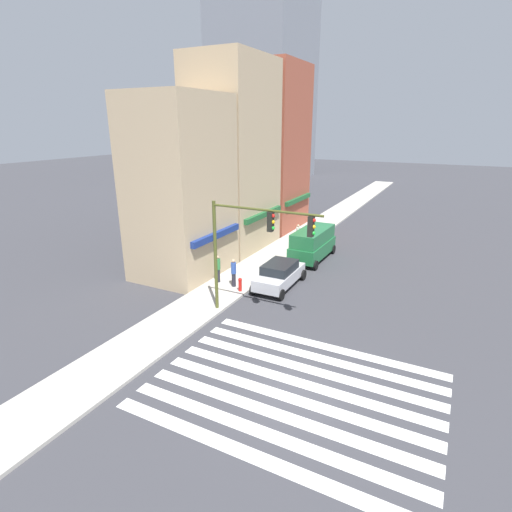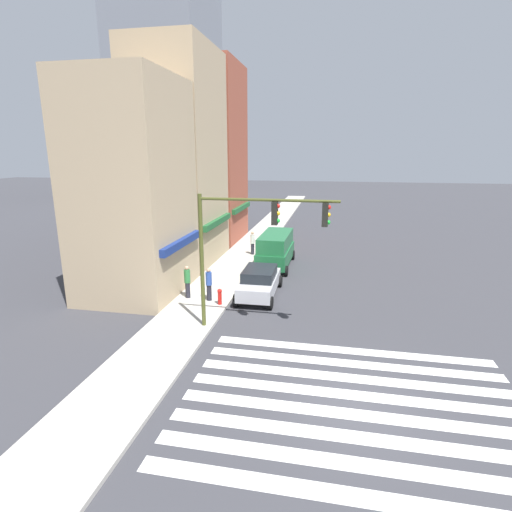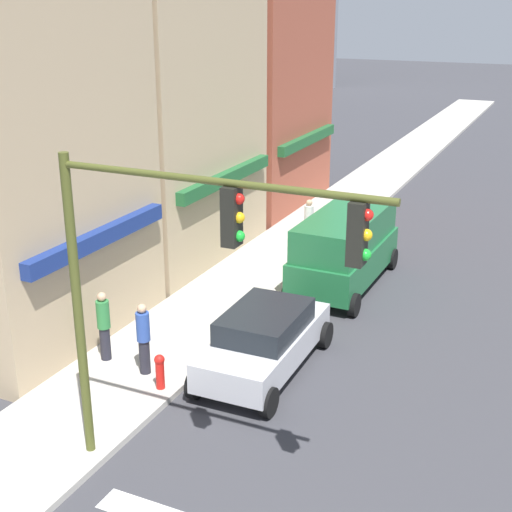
% 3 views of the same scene
% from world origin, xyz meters
% --- Properties ---
extents(ground_plane, '(200.00, 200.00, 0.00)m').
position_xyz_m(ground_plane, '(0.00, 0.00, 0.00)').
color(ground_plane, '#38383D').
extents(sidewalk_left, '(120.00, 3.00, 0.15)m').
position_xyz_m(sidewalk_left, '(0.00, 7.50, 0.07)').
color(sidewalk_left, '#B2ADA3').
rests_on(sidewalk_left, ground_plane).
extents(crosswalk_stripes, '(7.73, 10.80, 0.01)m').
position_xyz_m(crosswalk_stripes, '(0.00, 0.00, 0.00)').
color(crosswalk_stripes, silver).
rests_on(crosswalk_stripes, ground_plane).
extents(storefront_row, '(20.58, 5.30, 14.89)m').
position_xyz_m(storefront_row, '(16.17, 11.50, 6.93)').
color(storefront_row, tan).
rests_on(storefront_row, ground_plane).
extents(tower_distant, '(16.77, 14.26, 56.11)m').
position_xyz_m(tower_distant, '(56.32, 29.13, 28.06)').
color(tower_distant, gray).
rests_on(tower_distant, ground_plane).
extents(traffic_signal, '(0.32, 5.86, 6.06)m').
position_xyz_m(traffic_signal, '(4.52, 4.22, 4.45)').
color(traffic_signal, '#474C1E').
rests_on(traffic_signal, ground_plane).
extents(sedan_silver, '(4.43, 2.02, 1.59)m').
position_xyz_m(sedan_silver, '(9.09, 4.70, 0.84)').
color(sedan_silver, '#B7B7BC').
rests_on(sedan_silver, ground_plane).
extents(van_green, '(5.03, 2.22, 2.34)m').
position_xyz_m(van_green, '(15.11, 4.70, 1.29)').
color(van_green, '#1E6638').
rests_on(van_green, ground_plane).
extents(pedestrian_green_top, '(0.32, 0.32, 1.77)m').
position_xyz_m(pedestrian_green_top, '(7.72, 8.36, 1.07)').
color(pedestrian_green_top, '#23232D').
rests_on(pedestrian_green_top, sidewalk_left).
extents(pedestrian_blue_shirt, '(0.32, 0.32, 1.77)m').
position_xyz_m(pedestrian_blue_shirt, '(7.55, 7.11, 1.07)').
color(pedestrian_blue_shirt, '#23232D').
rests_on(pedestrian_blue_shirt, sidewalk_left).
extents(pedestrian_white_shirt, '(0.32, 0.32, 1.77)m').
position_xyz_m(pedestrian_white_shirt, '(17.57, 6.84, 1.07)').
color(pedestrian_white_shirt, '#23232D').
rests_on(pedestrian_white_shirt, sidewalk_left).
extents(fire_hydrant, '(0.24, 0.24, 0.84)m').
position_xyz_m(fire_hydrant, '(7.10, 6.40, 0.61)').
color(fire_hydrant, red).
rests_on(fire_hydrant, sidewalk_left).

